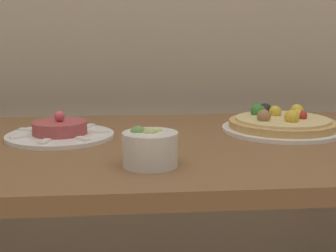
% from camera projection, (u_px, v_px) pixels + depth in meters
% --- Properties ---
extents(dining_table, '(1.44, 0.72, 0.77)m').
position_uv_depth(dining_table, '(169.00, 183.00, 1.12)').
color(dining_table, brown).
rests_on(dining_table, ground_plane).
extents(pizza_plate, '(0.31, 0.31, 0.06)m').
position_uv_depth(pizza_plate, '(282.00, 124.00, 1.20)').
color(pizza_plate, white).
rests_on(pizza_plate, dining_table).
extents(tartare_plate, '(0.26, 0.26, 0.07)m').
position_uv_depth(tartare_plate, '(60.00, 132.00, 1.13)').
color(tartare_plate, white).
rests_on(tartare_plate, dining_table).
extents(small_bowl, '(0.11, 0.11, 0.08)m').
position_uv_depth(small_bowl, '(150.00, 148.00, 0.88)').
color(small_bowl, silver).
rests_on(small_bowl, dining_table).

